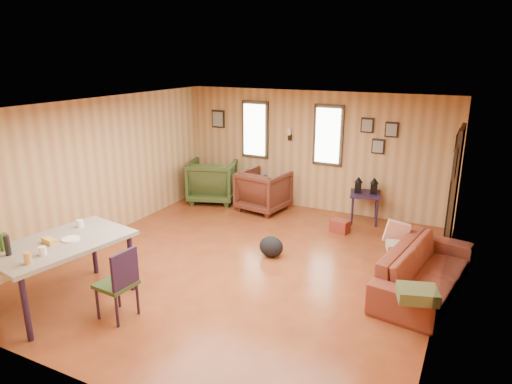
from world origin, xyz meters
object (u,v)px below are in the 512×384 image
recliner_brown (264,189)px  dining_table (60,247)px  sofa (426,263)px  side_table (366,192)px  end_table (261,187)px  recliner_green (213,179)px

recliner_brown → dining_table: 4.49m
sofa → side_table: (-1.37, 2.28, 0.19)m
side_table → dining_table: bearing=-120.2°
end_table → side_table: side_table is taller
recliner_brown → end_table: (-0.25, 0.39, -0.09)m
recliner_green → dining_table: (0.54, -4.49, 0.28)m
end_table → dining_table: size_ratio=0.36×
sofa → end_table: sofa is taller
sofa → recliner_brown: (-3.38, 2.04, 0.04)m
recliner_brown → dining_table: bearing=89.9°
dining_table → sofa: bearing=40.4°
recliner_brown → dining_table: (-0.71, -4.42, 0.31)m
dining_table → side_table: bearing=69.9°
recliner_green → dining_table: bearing=78.2°
side_table → sofa: bearing=-59.0°
sofa → recliner_green: recliner_green is taller
sofa → recliner_green: size_ratio=2.13×
side_table → dining_table: dining_table is taller
sofa → end_table: size_ratio=3.27×
recliner_green → side_table: 3.26m
sofa → recliner_brown: recliner_brown is taller
recliner_green → end_table: (1.00, 0.32, -0.13)m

